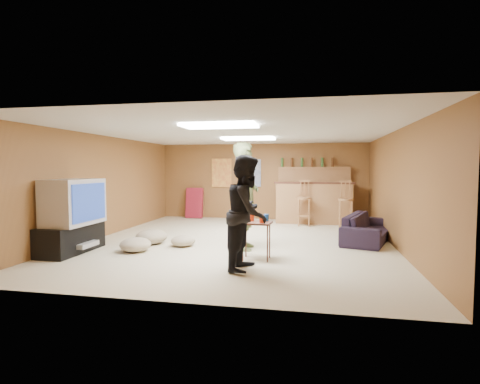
% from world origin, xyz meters
% --- Properties ---
extents(ground, '(7.00, 7.00, 0.00)m').
position_xyz_m(ground, '(0.00, 0.00, 0.00)').
color(ground, '#C3B795').
rests_on(ground, ground).
extents(ceiling, '(6.00, 7.00, 0.02)m').
position_xyz_m(ceiling, '(0.00, 0.00, 2.20)').
color(ceiling, silver).
rests_on(ceiling, ground).
extents(wall_back, '(6.00, 0.02, 2.20)m').
position_xyz_m(wall_back, '(0.00, 3.50, 1.10)').
color(wall_back, brown).
rests_on(wall_back, ground).
extents(wall_front, '(6.00, 0.02, 2.20)m').
position_xyz_m(wall_front, '(0.00, -3.50, 1.10)').
color(wall_front, brown).
rests_on(wall_front, ground).
extents(wall_left, '(0.02, 7.00, 2.20)m').
position_xyz_m(wall_left, '(-3.00, 0.00, 1.10)').
color(wall_left, brown).
rests_on(wall_left, ground).
extents(wall_right, '(0.02, 7.00, 2.20)m').
position_xyz_m(wall_right, '(3.00, 0.00, 1.10)').
color(wall_right, brown).
rests_on(wall_right, ground).
extents(tv_stand, '(0.55, 1.30, 0.50)m').
position_xyz_m(tv_stand, '(-2.72, -1.50, 0.25)').
color(tv_stand, black).
rests_on(tv_stand, ground).
extents(dvd_box, '(0.35, 0.50, 0.08)m').
position_xyz_m(dvd_box, '(-2.50, -1.50, 0.15)').
color(dvd_box, '#B2B2B7').
rests_on(dvd_box, tv_stand).
extents(tv_body, '(0.60, 1.10, 0.80)m').
position_xyz_m(tv_body, '(-2.65, -1.50, 0.90)').
color(tv_body, '#B2B2B7').
rests_on(tv_body, tv_stand).
extents(tv_screen, '(0.02, 0.95, 0.65)m').
position_xyz_m(tv_screen, '(-2.34, -1.50, 0.90)').
color(tv_screen, navy).
rests_on(tv_screen, tv_body).
extents(bar_counter, '(2.00, 0.60, 1.10)m').
position_xyz_m(bar_counter, '(1.50, 2.95, 0.55)').
color(bar_counter, '#986437').
rests_on(bar_counter, ground).
extents(bar_lip, '(2.10, 0.12, 0.05)m').
position_xyz_m(bar_lip, '(1.50, 2.70, 1.10)').
color(bar_lip, '#442216').
rests_on(bar_lip, bar_counter).
extents(bar_shelf, '(2.00, 0.18, 0.05)m').
position_xyz_m(bar_shelf, '(1.50, 3.40, 1.50)').
color(bar_shelf, '#986437').
rests_on(bar_shelf, bar_backing).
extents(bar_backing, '(2.00, 0.14, 0.60)m').
position_xyz_m(bar_backing, '(1.50, 3.42, 1.20)').
color(bar_backing, '#986437').
rests_on(bar_backing, bar_counter).
extents(poster_left, '(0.60, 0.03, 0.85)m').
position_xyz_m(poster_left, '(-1.20, 3.46, 1.35)').
color(poster_left, '#BF3F26').
rests_on(poster_left, wall_back).
extents(poster_right, '(0.55, 0.03, 0.80)m').
position_xyz_m(poster_right, '(-0.30, 3.46, 1.35)').
color(poster_right, '#334C99').
rests_on(poster_right, wall_back).
extents(folding_chair_stack, '(0.50, 0.26, 0.91)m').
position_xyz_m(folding_chair_stack, '(-2.00, 3.30, 0.45)').
color(folding_chair_stack, maroon).
rests_on(folding_chair_stack, ground).
extents(ceiling_panel_front, '(1.20, 0.60, 0.04)m').
position_xyz_m(ceiling_panel_front, '(0.00, -1.50, 2.17)').
color(ceiling_panel_front, white).
rests_on(ceiling_panel_front, ceiling).
extents(ceiling_panel_back, '(1.20, 0.60, 0.04)m').
position_xyz_m(ceiling_panel_back, '(0.00, 1.20, 2.17)').
color(ceiling_panel_back, white).
rests_on(ceiling_panel_back, ceiling).
extents(person_olive, '(0.54, 0.76, 1.97)m').
position_xyz_m(person_olive, '(0.27, -0.63, 0.98)').
color(person_olive, '#58663B').
rests_on(person_olive, ground).
extents(person_black, '(0.71, 0.87, 1.68)m').
position_xyz_m(person_black, '(0.54, -1.98, 0.84)').
color(person_black, black).
rests_on(person_black, ground).
extents(sofa, '(1.27, 2.02, 0.55)m').
position_xyz_m(sofa, '(2.59, 0.58, 0.28)').
color(sofa, black).
rests_on(sofa, ground).
extents(tray_table, '(0.50, 0.41, 0.62)m').
position_xyz_m(tray_table, '(0.58, -1.38, 0.31)').
color(tray_table, '#442216').
rests_on(tray_table, ground).
extents(cup_red_near, '(0.10, 0.10, 0.11)m').
position_xyz_m(cup_red_near, '(0.49, -1.31, 0.67)').
color(cup_red_near, red).
rests_on(cup_red_near, tray_table).
extents(cup_red_far, '(0.09, 0.09, 0.12)m').
position_xyz_m(cup_red_far, '(0.69, -1.47, 0.68)').
color(cup_red_far, red).
rests_on(cup_red_far, tray_table).
extents(cup_blue, '(0.10, 0.10, 0.12)m').
position_xyz_m(cup_blue, '(0.73, -1.26, 0.68)').
color(cup_blue, '#16489C').
rests_on(cup_blue, tray_table).
extents(bar_stool_left, '(0.56, 0.56, 1.33)m').
position_xyz_m(bar_stool_left, '(1.26, 2.41, 0.67)').
color(bar_stool_left, '#986437').
rests_on(bar_stool_left, ground).
extents(bar_stool_right, '(0.40, 0.40, 1.21)m').
position_xyz_m(bar_stool_right, '(2.27, 2.13, 0.60)').
color(bar_stool_right, '#986437').
rests_on(bar_stool_right, ground).
extents(cushion_near_tv, '(0.82, 0.82, 0.28)m').
position_xyz_m(cushion_near_tv, '(-1.65, -0.51, 0.14)').
color(cushion_near_tv, gray).
rests_on(cushion_near_tv, ground).
extents(cushion_mid, '(0.49, 0.49, 0.21)m').
position_xyz_m(cushion_mid, '(-0.95, -0.62, 0.10)').
color(cushion_mid, gray).
rests_on(cushion_mid, ground).
extents(cushion_far, '(0.63, 0.63, 0.25)m').
position_xyz_m(cushion_far, '(-1.63, -1.22, 0.13)').
color(cushion_far, gray).
rests_on(cushion_far, ground).
extents(bottle_row, '(1.48, 0.08, 0.26)m').
position_xyz_m(bottle_row, '(1.30, 3.38, 1.65)').
color(bottle_row, '#3F7233').
rests_on(bottle_row, bar_shelf).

